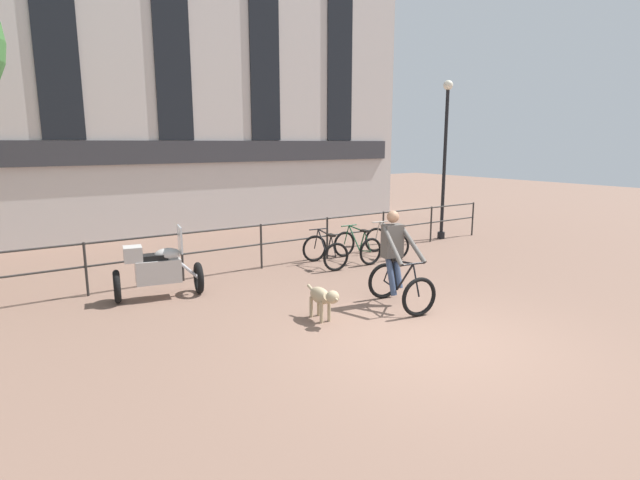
# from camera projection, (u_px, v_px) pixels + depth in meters

# --- Properties ---
(ground_plane) EXTENTS (60.00, 60.00, 0.00)m
(ground_plane) POSITION_uv_depth(u_px,v_px,m) (425.00, 340.00, 7.45)
(ground_plane) COLOR #7A5B4C
(canal_railing) EXTENTS (15.05, 0.05, 1.05)m
(canal_railing) POSITION_uv_depth(u_px,v_px,m) (261.00, 239.00, 11.52)
(canal_railing) COLOR #2D2B28
(canal_railing) RESTS_ON ground_plane
(building_facade) EXTENTS (18.00, 0.72, 10.99)m
(building_facade) POSITION_uv_depth(u_px,v_px,m) (169.00, 57.00, 15.29)
(building_facade) COLOR beige
(building_facade) RESTS_ON ground_plane
(cyclist_with_bike) EXTENTS (0.86, 1.27, 1.70)m
(cyclist_with_bike) POSITION_uv_depth(u_px,v_px,m) (397.00, 264.00, 8.92)
(cyclist_with_bike) COLOR black
(cyclist_with_bike) RESTS_ON ground_plane
(dog) EXTENTS (0.25, 0.93, 0.59)m
(dog) POSITION_uv_depth(u_px,v_px,m) (323.00, 297.00, 8.16)
(dog) COLOR tan
(dog) RESTS_ON ground_plane
(parked_motorcycle) EXTENTS (1.68, 0.91, 1.35)m
(parked_motorcycle) POSITION_uv_depth(u_px,v_px,m) (157.00, 269.00, 9.33)
(parked_motorcycle) COLOR black
(parked_motorcycle) RESTS_ON ground_plane
(parked_bicycle_near_lamp) EXTENTS (0.77, 1.17, 0.86)m
(parked_bicycle_near_lamp) POSITION_uv_depth(u_px,v_px,m) (325.00, 251.00, 11.81)
(parked_bicycle_near_lamp) COLOR black
(parked_bicycle_near_lamp) RESTS_ON ground_plane
(parked_bicycle_mid_left) EXTENTS (0.67, 1.11, 0.86)m
(parked_bicycle_mid_left) POSITION_uv_depth(u_px,v_px,m) (357.00, 247.00, 12.35)
(parked_bicycle_mid_left) COLOR black
(parked_bicycle_mid_left) RESTS_ON ground_plane
(parked_bicycle_mid_right) EXTENTS (0.82, 1.20, 0.86)m
(parked_bicycle_mid_right) POSITION_uv_depth(u_px,v_px,m) (387.00, 242.00, 12.89)
(parked_bicycle_mid_right) COLOR black
(parked_bicycle_mid_right) RESTS_ON ground_plane
(street_lamp) EXTENTS (0.28, 0.28, 4.66)m
(street_lamp) POSITION_uv_depth(u_px,v_px,m) (445.00, 152.00, 14.79)
(street_lamp) COLOR black
(street_lamp) RESTS_ON ground_plane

